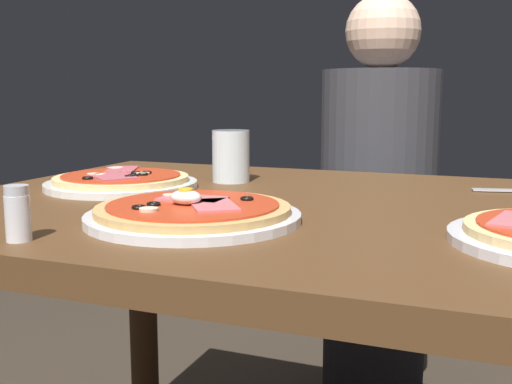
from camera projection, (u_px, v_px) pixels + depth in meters
The scene contains 7 objects.
dining_table at pixel (326, 274), 0.99m from camera, with size 1.26×0.84×0.75m.
pizza_foreground at pixel (193, 213), 0.85m from camera, with size 0.30×0.30×0.05m.
pizza_across_right at pixel (121, 181), 1.14m from camera, with size 0.28×0.28×0.03m.
water_glass_near at pixel (231, 159), 1.21m from camera, with size 0.07×0.07×0.10m.
fork at pixel (132, 169), 1.39m from camera, with size 0.16×0.03×0.00m.
salt_shaker at pixel (18, 214), 0.73m from camera, with size 0.03×0.03×0.07m.
diner_person at pixel (377, 222), 1.73m from camera, with size 0.32×0.32×1.18m.
Camera 1 is at (0.25, -0.93, 0.92)m, focal length 43.51 mm.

